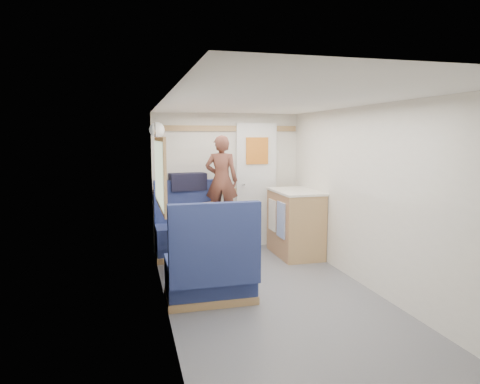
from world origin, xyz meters
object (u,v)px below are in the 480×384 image
object	(u,v)px
dinette_table	(197,229)
pepper_grinder	(203,211)
galley_counter	(295,222)
tray	(207,220)
person	(222,180)
dome_light	(157,130)
bench_near	(211,273)
tumbler_right	(203,212)
wine_glass	(188,208)
bench_far	(188,235)
orange_fruit	(214,213)
bread_loaf	(211,207)
cheese_block	(198,217)
beer_glass	(214,210)
tumbler_left	(189,219)
duffel_bag	(188,182)

from	to	relation	value
dinette_table	pepper_grinder	size ratio (longest dim) A/B	9.29
galley_counter	tray	distance (m)	1.64
person	dome_light	bearing A→B (deg)	14.32
dinette_table	bench_near	bearing A→B (deg)	-90.00
tumbler_right	wine_glass	bearing A→B (deg)	-165.37
bench_near	bench_far	bearing A→B (deg)	90.00
orange_fruit	bread_loaf	xyz separation A→B (m)	(0.05, 0.45, -0.01)
dinette_table	wine_glass	distance (m)	0.31
person	wine_glass	distance (m)	1.03
pepper_grinder	cheese_block	bearing A→B (deg)	-109.66
orange_fruit	person	bearing A→B (deg)	72.11
person	wine_glass	world-z (taller)	person
bench_near	pepper_grinder	world-z (taller)	bench_near
bread_loaf	wine_glass	bearing A→B (deg)	-133.82
wine_glass	beer_glass	bearing A→B (deg)	27.82
bench_far	bread_loaf	bearing A→B (deg)	-67.96
dinette_table	tumbler_left	bearing A→B (deg)	-111.43
dome_light	tray	distance (m)	1.59
cheese_block	dome_light	bearing A→B (deg)	108.78
wine_glass	beer_glass	size ratio (longest dim) A/B	1.70
duffel_bag	orange_fruit	bearing A→B (deg)	-90.10
bench_near	dome_light	distance (m)	2.28
dinette_table	bench_far	distance (m)	0.90
dinette_table	galley_counter	world-z (taller)	galley_counter
tumbler_right	beer_glass	xyz separation A→B (m)	(0.16, 0.13, -0.01)
person	bread_loaf	size ratio (longest dim) A/B	4.96
dome_light	wine_glass	bearing A→B (deg)	-73.33
pepper_grinder	tumbler_right	bearing A→B (deg)	-106.13
tumbler_right	galley_counter	bearing A→B (deg)	21.50
person	bench_near	bearing A→B (deg)	94.03
beer_glass	pepper_grinder	size ratio (longest dim) A/B	1.00
orange_fruit	tumbler_left	world-z (taller)	tumbler_left
bench_far	person	world-z (taller)	person
duffel_bag	wine_glass	world-z (taller)	duffel_bag
orange_fruit	beer_glass	world-z (taller)	beer_glass
bench_far	tumbler_left	bearing A→B (deg)	-96.74
dinette_table	pepper_grinder	xyz separation A→B (m)	(0.08, 0.06, 0.20)
tray	tumbler_right	xyz separation A→B (m)	(-0.01, 0.27, 0.04)
wine_glass	person	bearing A→B (deg)	54.55
dome_light	orange_fruit	xyz separation A→B (m)	(0.56, -0.99, -0.97)
bench_near	beer_glass	size ratio (longest dim) A/B	10.61
galley_counter	pepper_grinder	world-z (taller)	galley_counter
dome_light	orange_fruit	distance (m)	1.49
bench_far	wine_glass	xyz separation A→B (m)	(-0.12, -0.92, 0.54)
dinette_table	dome_light	xyz separation A→B (m)	(-0.39, 0.85, 1.18)
duffel_bag	tray	size ratio (longest dim) A/B	1.35
tray	pepper_grinder	distance (m)	0.34
tumbler_right	tumbler_left	bearing A→B (deg)	-119.64
dome_light	dinette_table	bearing A→B (deg)	-65.35
dome_light	beer_glass	xyz separation A→B (m)	(0.61, -0.72, -0.98)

